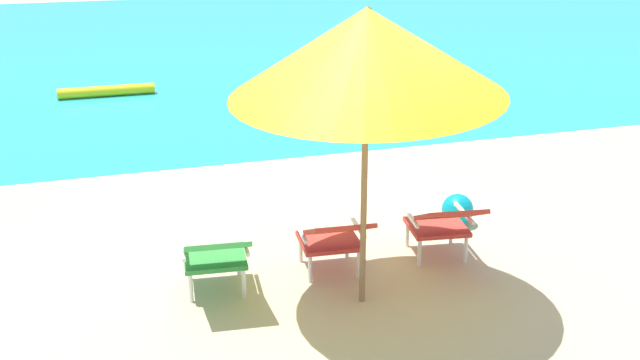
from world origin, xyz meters
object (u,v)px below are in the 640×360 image
Objects in this scene: beach_umbrella_center at (367,52)px; beach_ball at (457,209)px; swim_buoy at (107,91)px; lounge_chair_right at (443,222)px; lounge_chair_left at (216,254)px; lounge_chair_center at (334,236)px.

beach_umbrella_center is 9.31× the size of beach_ball.
lounge_chair_right reaches higher than swim_buoy.
lounge_chair_left and lounge_chair_center have the same top height.
lounge_chair_right is 1.99m from beach_umbrella_center.
lounge_chair_center is at bearing -179.42° from lounge_chair_right.
lounge_chair_right is at bearing 0.58° from lounge_chair_center.
lounge_chair_center is at bearing -154.06° from beach_ball.
beach_ball is at bearing 17.34° from lounge_chair_left.
lounge_chair_right is (2.09, 0.06, 0.00)m from lounge_chair_left.
beach_umbrella_center is 2.73m from beach_ball.
swim_buoy is 1.70× the size of lounge_chair_right.
beach_ball is at bearing -64.87° from swim_buoy.
lounge_chair_center and lounge_chair_right have the same top height.
swim_buoy is 7.98m from lounge_chair_right.
lounge_chair_center is 0.98× the size of lounge_chair_right.
lounge_chair_right is at bearing 26.47° from beach_umbrella_center.
beach_umbrella_center reaches higher than lounge_chair_left.
lounge_chair_right is 0.97m from beach_ball.
beach_umbrella_center is at bearing -78.08° from lounge_chair_center.
beach_umbrella_center is (1.14, -0.41, 1.68)m from lounge_chair_left.
lounge_chair_left is 1.01× the size of lounge_chair_center.
lounge_chair_left and lounge_chair_right have the same top height.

